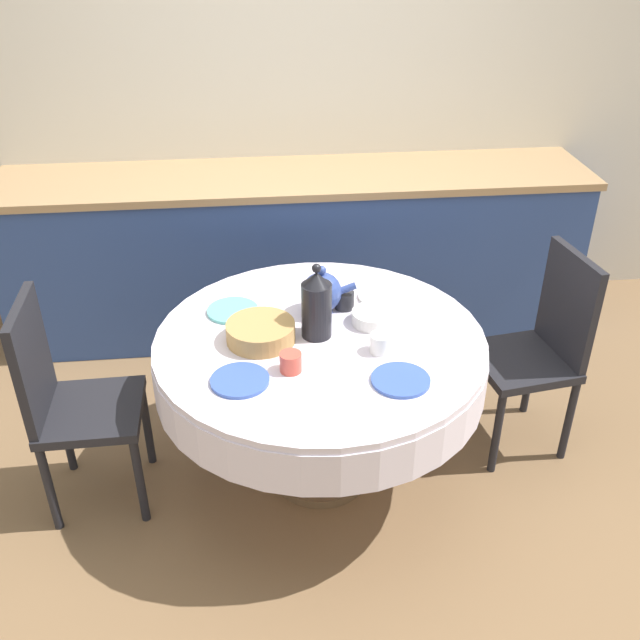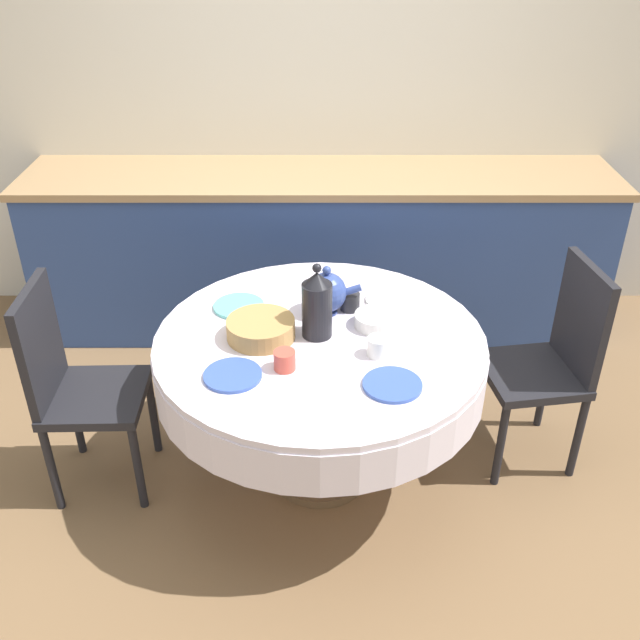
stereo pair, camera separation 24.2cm
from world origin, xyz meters
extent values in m
plane|color=brown|center=(0.00, 0.00, 0.00)|extent=(12.00, 12.00, 0.00)
cube|color=silver|center=(0.00, 1.66, 1.30)|extent=(7.00, 0.05, 2.60)
cube|color=#2D4784|center=(0.00, 1.32, 0.45)|extent=(3.20, 0.60, 0.89)
cube|color=#A37F56|center=(0.00, 1.32, 0.91)|extent=(3.24, 0.64, 0.04)
cylinder|color=brown|center=(0.00, 0.00, 0.02)|extent=(0.44, 0.44, 0.04)
cylinder|color=brown|center=(0.00, 0.00, 0.28)|extent=(0.11, 0.11, 0.48)
cylinder|color=silver|center=(0.00, 0.00, 0.61)|extent=(1.33, 1.33, 0.18)
cylinder|color=silver|center=(0.00, 0.00, 0.71)|extent=(1.32, 1.32, 0.03)
cube|color=black|center=(0.92, 0.14, 0.45)|extent=(0.46, 0.46, 0.04)
cube|color=black|center=(1.10, 0.17, 0.71)|extent=(0.09, 0.38, 0.49)
cylinder|color=black|center=(0.77, -0.06, 0.21)|extent=(0.04, 0.04, 0.43)
cylinder|color=black|center=(0.72, 0.29, 0.21)|extent=(0.04, 0.04, 0.43)
cylinder|color=black|center=(1.12, -0.01, 0.21)|extent=(0.04, 0.04, 0.43)
cylinder|color=black|center=(1.07, 0.34, 0.21)|extent=(0.04, 0.04, 0.43)
cube|color=black|center=(-0.93, -0.02, 0.45)|extent=(0.41, 0.41, 0.04)
cube|color=black|center=(-1.11, -0.03, 0.71)|extent=(0.05, 0.38, 0.49)
cylinder|color=black|center=(-0.76, 0.16, 0.21)|extent=(0.04, 0.04, 0.43)
cylinder|color=black|center=(-0.75, -0.19, 0.21)|extent=(0.04, 0.04, 0.43)
cylinder|color=black|center=(-1.11, 0.15, 0.21)|extent=(0.04, 0.04, 0.43)
cylinder|color=black|center=(-1.10, -0.20, 0.21)|extent=(0.04, 0.04, 0.43)
cylinder|color=#3856AD|center=(-0.32, -0.27, 0.74)|extent=(0.22, 0.22, 0.01)
cylinder|color=#CC4C3D|center=(-0.13, -0.22, 0.77)|extent=(0.08, 0.08, 0.08)
cylinder|color=#3856AD|center=(0.26, -0.33, 0.74)|extent=(0.22, 0.22, 0.01)
cylinder|color=white|center=(0.22, -0.13, 0.77)|extent=(0.08, 0.08, 0.08)
cylinder|color=#60BCB7|center=(-0.35, 0.23, 0.74)|extent=(0.22, 0.22, 0.01)
cylinder|color=#5BA39E|center=(-0.25, 0.05, 0.77)|extent=(0.08, 0.08, 0.08)
cylinder|color=white|center=(0.31, 0.28, 0.74)|extent=(0.22, 0.22, 0.01)
cylinder|color=#28282D|center=(0.13, 0.22, 0.77)|extent=(0.08, 0.08, 0.08)
cylinder|color=black|center=(-0.01, 0.02, 0.84)|extent=(0.12, 0.12, 0.23)
cone|color=black|center=(-0.01, 0.02, 0.98)|extent=(0.11, 0.11, 0.05)
sphere|color=black|center=(-0.01, 0.02, 1.03)|extent=(0.04, 0.04, 0.04)
cylinder|color=#33478E|center=(0.03, 0.19, 0.73)|extent=(0.09, 0.09, 0.01)
sphere|color=#33478E|center=(0.03, 0.19, 0.82)|extent=(0.17, 0.17, 0.17)
cylinder|color=#33478E|center=(0.13, 0.19, 0.83)|extent=(0.10, 0.03, 0.06)
sphere|color=#33478E|center=(0.03, 0.19, 0.93)|extent=(0.04, 0.04, 0.04)
cylinder|color=#AD844C|center=(-0.23, 0.00, 0.77)|extent=(0.27, 0.27, 0.08)
cylinder|color=silver|center=(0.23, 0.09, 0.76)|extent=(0.17, 0.17, 0.05)
camera|label=1|loc=(-0.25, -2.37, 2.26)|focal=40.00mm
camera|label=2|loc=(0.00, -2.39, 2.26)|focal=40.00mm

